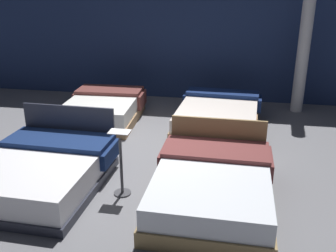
# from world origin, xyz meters

# --- Properties ---
(ground_plane) EXTENTS (18.00, 18.00, 0.02)m
(ground_plane) POSITION_xyz_m (0.00, 0.00, -0.01)
(ground_plane) COLOR slate
(showroom_back_wall) EXTENTS (18.00, 0.06, 3.50)m
(showroom_back_wall) POSITION_xyz_m (0.00, 3.59, 1.75)
(showroom_back_wall) COLOR navy
(showroom_back_wall) RESTS_ON ground_plane
(bed_0) EXTENTS (1.73, 2.04, 0.94)m
(bed_0) POSITION_xyz_m (-1.16, -1.24, 0.25)
(bed_0) COLOR #2B2D39
(bed_0) RESTS_ON ground_plane
(bed_1) EXTENTS (1.59, 2.12, 0.86)m
(bed_1) POSITION_xyz_m (1.24, -1.24, 0.26)
(bed_1) COLOR olive
(bed_1) RESTS_ON ground_plane
(bed_2) EXTENTS (1.56, 1.97, 0.56)m
(bed_2) POSITION_xyz_m (-1.25, 1.58, 0.25)
(bed_2) COLOR #93714E
(bed_2) RESTS_ON ground_plane
(bed_3) EXTENTS (1.73, 2.22, 0.56)m
(bed_3) POSITION_xyz_m (1.15, 1.59, 0.24)
(bed_3) COLOR #956F4A
(bed_3) RESTS_ON ground_plane
(price_sign) EXTENTS (0.28, 0.24, 0.94)m
(price_sign) POSITION_xyz_m (0.00, -1.23, 0.36)
(price_sign) COLOR #3F3F44
(price_sign) RESTS_ON ground_plane
(support_pillar) EXTENTS (0.26, 0.26, 3.50)m
(support_pillar) POSITION_xyz_m (2.86, 3.00, 1.75)
(support_pillar) COLOR silver
(support_pillar) RESTS_ON ground_plane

